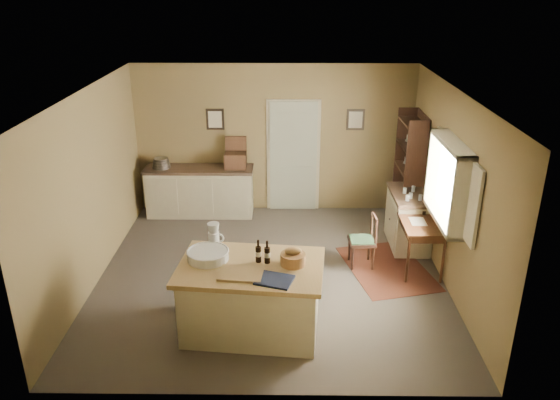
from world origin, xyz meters
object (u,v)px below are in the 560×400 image
at_px(work_island, 251,296).
at_px(desk_chair, 362,241).
at_px(writing_desk, 421,227).
at_px(shelving_unit, 411,172).
at_px(sideboard, 200,190).
at_px(right_cabinet, 408,219).

relative_size(work_island, desk_chair, 2.25).
xyz_separation_m(writing_desk, shelving_unit, (0.15, 1.52, 0.33)).
bearing_deg(sideboard, desk_chair, -35.14).
relative_size(right_cabinet, shelving_unit, 0.53).
bearing_deg(desk_chair, right_cabinet, 37.15).
xyz_separation_m(work_island, sideboard, (-1.14, 3.53, -0.00)).
bearing_deg(desk_chair, sideboard, 141.86).
distance_m(sideboard, writing_desk, 4.05).
height_order(work_island, shelving_unit, shelving_unit).
bearing_deg(sideboard, writing_desk, -29.02).
xyz_separation_m(work_island, shelving_unit, (2.56, 3.09, 0.52)).
height_order(writing_desk, desk_chair, writing_desk).
distance_m(work_island, desk_chair, 2.26).
distance_m(sideboard, shelving_unit, 3.76).
relative_size(sideboard, writing_desk, 2.05).
relative_size(work_island, shelving_unit, 0.91).
relative_size(desk_chair, right_cabinet, 0.77).
height_order(sideboard, desk_chair, sideboard).
xyz_separation_m(sideboard, right_cabinet, (3.54, -1.19, -0.02)).
distance_m(work_island, sideboard, 3.71).
bearing_deg(writing_desk, shelving_unit, 84.25).
bearing_deg(right_cabinet, shelving_unit, 78.35).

